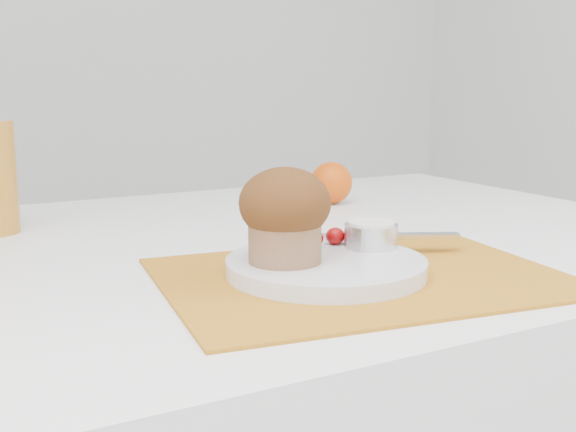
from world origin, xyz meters
TOP-DOWN VIEW (x-y plane):
  - placemat at (0.03, -0.16)m, footprint 0.43×0.34m
  - plate at (0.00, -0.14)m, footprint 0.20×0.20m
  - ramekin at (0.07, -0.12)m, footprint 0.07×0.07m
  - cream at (0.07, -0.12)m, footprint 0.06×0.06m
  - raspberry_near at (0.02, -0.09)m, footprint 0.02×0.02m
  - raspberry_far at (0.05, -0.09)m, footprint 0.02×0.02m
  - butter_knife at (0.10, -0.09)m, footprint 0.19×0.11m
  - orange at (0.24, 0.23)m, footprint 0.07×0.07m
  - muffin at (-0.04, -0.13)m, footprint 0.09×0.09m

SIDE VIEW (x-z plane):
  - placemat at x=0.03m, z-range 0.75..0.75m
  - plate at x=0.00m, z-range 0.75..0.77m
  - butter_knife at x=0.10m, z-range 0.77..0.77m
  - raspberry_far at x=0.05m, z-range 0.77..0.79m
  - raspberry_near at x=0.02m, z-range 0.77..0.79m
  - ramekin at x=0.07m, z-range 0.77..0.79m
  - orange at x=0.24m, z-range 0.75..0.82m
  - cream at x=0.07m, z-range 0.79..0.80m
  - muffin at x=-0.04m, z-range 0.77..0.87m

